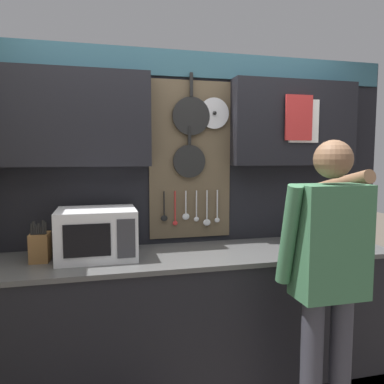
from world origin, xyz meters
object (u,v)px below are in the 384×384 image
Objects in this scene: microwave at (97,233)px; person at (328,265)px; knife_block at (40,246)px; utensil_crock at (318,232)px.

person is (1.22, -0.65, -0.10)m from microwave.
person reaches higher than knife_block.
utensil_crock is at bearing 61.73° from person.
person reaches higher than utensil_crock.
microwave is 1.57m from utensil_crock.
person is (1.55, -0.65, -0.04)m from knife_block.
knife_block is at bearing 157.25° from person.
person is (-0.35, -0.65, -0.04)m from utensil_crock.
person is at bearing -28.16° from microwave.
utensil_crock is at bearing 0.07° from knife_block.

